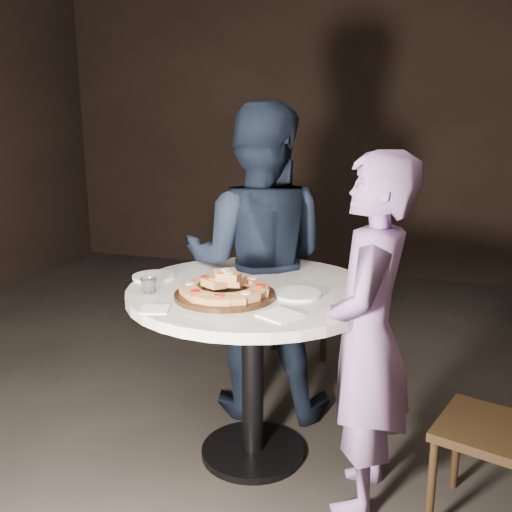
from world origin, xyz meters
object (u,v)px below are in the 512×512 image
(serving_board, at_px, (225,295))
(diner_navy, at_px, (258,262))
(chair_far, at_px, (276,287))
(diner_teal, at_px, (367,337))
(focaccia_pile, at_px, (225,286))
(water_glass, at_px, (149,286))
(table, at_px, (253,320))

(serving_board, distance_m, diner_navy, 0.63)
(chair_far, height_order, diner_teal, diner_teal)
(focaccia_pile, height_order, diner_teal, diner_teal)
(water_glass, relative_size, diner_navy, 0.04)
(diner_navy, bearing_deg, diner_teal, 127.27)
(table, relative_size, focaccia_pile, 3.76)
(serving_board, relative_size, focaccia_pile, 1.12)
(water_glass, xyz_separation_m, diner_teal, (0.93, 0.04, -0.14))
(water_glass, bearing_deg, diner_teal, 2.58)
(diner_navy, bearing_deg, water_glass, 59.11)
(focaccia_pile, xyz_separation_m, diner_teal, (0.60, -0.01, -0.15))
(serving_board, xyz_separation_m, water_glass, (-0.33, -0.05, 0.02))
(table, bearing_deg, water_glass, -151.43)
(water_glass, distance_m, chair_far, 1.20)
(focaccia_pile, xyz_separation_m, chair_far, (-0.08, 1.08, -0.32))
(water_glass, distance_m, diner_navy, 0.73)
(focaccia_pile, relative_size, chair_far, 0.40)
(focaccia_pile, distance_m, water_glass, 0.33)
(water_glass, bearing_deg, focaccia_pile, 8.24)
(table, relative_size, chair_far, 1.49)
(serving_board, relative_size, chair_far, 0.44)
(serving_board, xyz_separation_m, chair_far, (-0.08, 1.08, -0.29))
(focaccia_pile, relative_size, diner_navy, 0.23)
(diner_navy, bearing_deg, focaccia_pile, 86.27)
(serving_board, xyz_separation_m, diner_teal, (0.60, -0.00, -0.12))
(water_glass, bearing_deg, table, 28.57)
(chair_far, xyz_separation_m, diner_navy, (0.03, -0.45, 0.27))
(chair_far, bearing_deg, diner_teal, 136.42)
(diner_navy, distance_m, diner_teal, 0.91)
(table, xyz_separation_m, chair_far, (-0.14, 0.91, -0.12))
(table, height_order, serving_board, serving_board)
(table, xyz_separation_m, serving_board, (-0.07, -0.17, 0.16))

